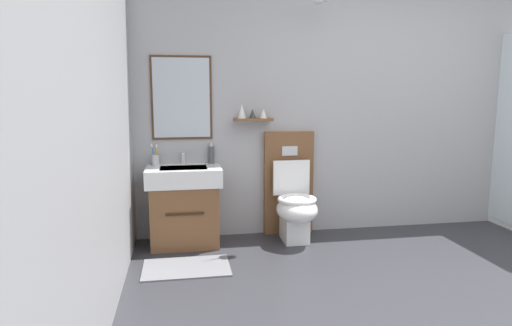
{
  "coord_description": "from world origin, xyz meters",
  "views": [
    {
      "loc": [
        -1.96,
        -2.23,
        1.37
      ],
      "look_at": [
        -1.31,
        1.58,
        0.76
      ],
      "focal_mm": 31.24,
      "sensor_mm": 36.0,
      "label": 1
    }
  ],
  "objects_px": {
    "vanity_sink_left": "(184,204)",
    "toothbrush_cup": "(155,159)",
    "toilet": "(293,199)",
    "soap_dispenser": "(211,155)"
  },
  "relations": [
    {
      "from": "toilet",
      "to": "toothbrush_cup",
      "type": "relative_size",
      "value": 5.0
    },
    {
      "from": "vanity_sink_left",
      "to": "soap_dispenser",
      "type": "xyz_separation_m",
      "value": [
        0.26,
        0.17,
        0.42
      ]
    },
    {
      "from": "vanity_sink_left",
      "to": "toilet",
      "type": "xyz_separation_m",
      "value": [
        1.01,
        -0.0,
        0.0
      ]
    },
    {
      "from": "toilet",
      "to": "soap_dispenser",
      "type": "xyz_separation_m",
      "value": [
        -0.74,
        0.17,
        0.42
      ]
    },
    {
      "from": "toilet",
      "to": "toothbrush_cup",
      "type": "height_order",
      "value": "toilet"
    },
    {
      "from": "vanity_sink_left",
      "to": "toothbrush_cup",
      "type": "relative_size",
      "value": 3.57
    },
    {
      "from": "vanity_sink_left",
      "to": "toothbrush_cup",
      "type": "height_order",
      "value": "toothbrush_cup"
    },
    {
      "from": "toothbrush_cup",
      "to": "soap_dispenser",
      "type": "xyz_separation_m",
      "value": [
        0.51,
        0.01,
        0.03
      ]
    },
    {
      "from": "toilet",
      "to": "vanity_sink_left",
      "type": "bearing_deg",
      "value": 179.76
    },
    {
      "from": "toilet",
      "to": "soap_dispenser",
      "type": "bearing_deg",
      "value": 167.08
    }
  ]
}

